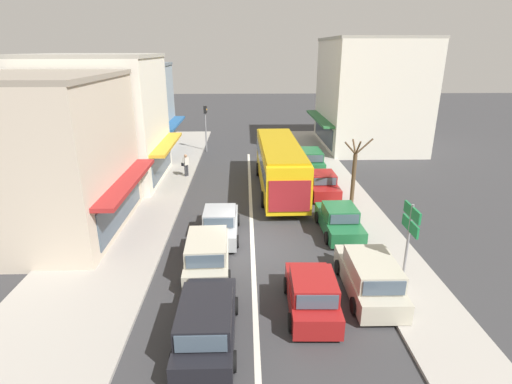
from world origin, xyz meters
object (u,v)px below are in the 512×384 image
pedestrian_with_handbag_near (186,164)px  wagon_queue_gap_filler (208,254)px  parked_sedan_kerb_third (322,184)px  wagon_behind_bus_near (207,322)px  parked_sedan_kerb_second (339,221)px  traffic_light_downstreet (206,121)px  parked_wagon_kerb_front (370,276)px  street_tree_right (354,174)px  hatchback_queue_far_back (312,294)px  sedan_behind_bus_mid (220,224)px  directional_road_sign (410,227)px  city_bus (280,163)px  parked_wagon_kerb_rear (309,160)px

pedestrian_with_handbag_near → wagon_queue_gap_filler: bearing=-78.3°
parked_sedan_kerb_third → wagon_behind_bus_near: bearing=-114.2°
parked_sedan_kerb_second → traffic_light_downstreet: 19.59m
parked_wagon_kerb_front → traffic_light_downstreet: (-8.29, 23.07, 2.11)m
parked_sedan_kerb_second → street_tree_right: size_ratio=1.02×
parked_wagon_kerb_front → hatchback_queue_far_back: bearing=-156.0°
sedan_behind_bus_mid → traffic_light_downstreet: (-2.26, 17.85, 2.19)m
wagon_queue_gap_filler → street_tree_right: (8.08, 7.22, 1.25)m
parked_wagon_kerb_front → directional_road_sign: bearing=9.4°
hatchback_queue_far_back → parked_sedan_kerb_third: size_ratio=0.89×
sedan_behind_bus_mid → parked_wagon_kerb_front: size_ratio=0.93×
city_bus → directional_road_sign: bearing=-72.0°
wagon_behind_bus_near → traffic_light_downstreet: bearing=95.1°
street_tree_right → directional_road_sign: bearing=-91.9°
parked_sedan_kerb_second → parked_sedan_kerb_third: same height
parked_wagon_kerb_front → directional_road_sign: size_ratio=1.26×
parked_wagon_kerb_front → street_tree_right: 9.46m
sedan_behind_bus_mid → street_tree_right: 8.80m
city_bus → parked_wagon_kerb_rear: bearing=60.8°
sedan_behind_bus_mid → directional_road_sign: directional_road_sign is taller
parked_wagon_kerb_front → parked_wagon_kerb_rear: bearing=88.9°
parked_wagon_kerb_rear → pedestrian_with_handbag_near: size_ratio=2.78×
city_bus → parked_sedan_kerb_second: city_bus is taller
wagon_behind_bus_near → sedan_behind_bus_mid: bearing=90.1°
hatchback_queue_far_back → wagon_behind_bus_near: 3.91m
sedan_behind_bus_mid → parked_wagon_kerb_front: 7.98m
pedestrian_with_handbag_near → wagon_behind_bus_near: bearing=-80.1°
parked_wagon_kerb_rear → pedestrian_with_handbag_near: pedestrian_with_handbag_near is taller
parked_sedan_kerb_second → parked_wagon_kerb_rear: size_ratio=0.93×
sedan_behind_bus_mid → pedestrian_with_handbag_near: (-3.05, 9.84, 0.40)m
hatchback_queue_far_back → parked_wagon_kerb_front: parked_wagon_kerb_front is taller
city_bus → parked_sedan_kerb_third: bearing=-16.1°
sedan_behind_bus_mid → wagon_queue_gap_filler: (-0.35, -3.22, 0.08)m
wagon_behind_bus_near → parked_wagon_kerb_front: bearing=23.1°
city_bus → wagon_behind_bus_near: (-3.55, -14.70, -1.14)m
wagon_queue_gap_filler → traffic_light_downstreet: 21.26m
city_bus → parked_sedan_kerb_third: (2.70, -0.78, -1.22)m
city_bus → hatchback_queue_far_back: size_ratio=2.91×
city_bus → traffic_light_downstreet: size_ratio=2.59×
wagon_behind_bus_near → directional_road_sign: size_ratio=1.25×
wagon_queue_gap_filler → parked_wagon_kerb_front: same height
wagon_queue_gap_filler → pedestrian_with_handbag_near: 13.34m
parked_wagon_kerb_rear → pedestrian_with_handbag_near: 9.64m
wagon_behind_bus_near → parked_sedan_kerb_second: (6.07, 8.05, -0.08)m
traffic_light_downstreet → directional_road_sign: size_ratio=1.17×
street_tree_right → parked_wagon_kerb_front: bearing=-100.4°
wagon_behind_bus_near → parked_wagon_kerb_front: size_ratio=1.00×
parked_sedan_kerb_second → directional_road_sign: bearing=-75.7°
parked_wagon_kerb_front → traffic_light_downstreet: traffic_light_downstreet is taller
wagon_queue_gap_filler → parked_wagon_kerb_rear: same height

